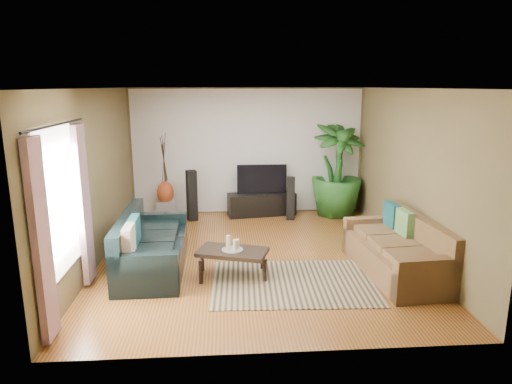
{
  "coord_description": "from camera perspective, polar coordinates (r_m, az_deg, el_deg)",
  "views": [
    {
      "loc": [
        -0.52,
        -7.01,
        2.74
      ],
      "look_at": [
        0.0,
        0.2,
        1.05
      ],
      "focal_mm": 32.0,
      "sensor_mm": 36.0,
      "label": 1
    }
  ],
  "objects": [
    {
      "name": "curtain_near",
      "position": [
        5.28,
        -25.25,
        -5.66
      ],
      "size": [
        0.08,
        0.35,
        2.2
      ],
      "primitive_type": "cube",
      "color": "gray",
      "rests_on": "ground"
    },
    {
      "name": "candle_tall",
      "position": [
        6.69,
        -3.5,
        -6.26
      ],
      "size": [
        0.06,
        0.06,
        0.2
      ],
      "primitive_type": "cylinder",
      "color": "#EFE9CA",
      "rests_on": "candle_tray"
    },
    {
      "name": "speaker_right",
      "position": [
        9.51,
        4.35,
        -0.8
      ],
      "size": [
        0.18,
        0.2,
        0.9
      ],
      "primitive_type": "cube",
      "rotation": [
        0.0,
        0.0,
        -0.12
      ],
      "color": "black",
      "rests_on": "floor"
    },
    {
      "name": "curtain_far",
      "position": [
        6.64,
        -20.72,
        -1.56
      ],
      "size": [
        0.08,
        0.35,
        2.2
      ],
      "primitive_type": "cube",
      "color": "gray",
      "rests_on": "ground"
    },
    {
      "name": "wall_back",
      "position": [
        9.87,
        -1.06,
        5.06
      ],
      "size": [
        5.0,
        0.0,
        5.0
      ],
      "primitive_type": "plane",
      "rotation": [
        1.57,
        0.0,
        0.0
      ],
      "color": "brown",
      "rests_on": "ground"
    },
    {
      "name": "candle_short",
      "position": [
        6.73,
        -2.38,
        -6.44
      ],
      "size": [
        0.06,
        0.06,
        0.13
      ],
      "primitive_type": "cylinder",
      "color": "beige",
      "rests_on": "candle_tray"
    },
    {
      "name": "wall_front",
      "position": [
        4.51,
        2.69,
        -4.8
      ],
      "size": [
        5.0,
        0.0,
        5.0
      ],
      "primitive_type": "plane",
      "rotation": [
        -1.57,
        0.0,
        0.0
      ],
      "color": "brown",
      "rests_on": "ground"
    },
    {
      "name": "area_rug",
      "position": [
        6.64,
        4.63,
        -11.2
      ],
      "size": [
        2.35,
        1.71,
        0.01
      ],
      "primitive_type": "cube",
      "rotation": [
        0.0,
        0.0,
        -0.04
      ],
      "color": "tan",
      "rests_on": "floor"
    },
    {
      "name": "coffee_table",
      "position": [
        6.77,
        -2.94,
        -8.86
      ],
      "size": [
        1.11,
        0.82,
        0.41
      ],
      "primitive_type": "cube",
      "rotation": [
        0.0,
        0.0,
        -0.31
      ],
      "color": "black",
      "rests_on": "floor"
    },
    {
      "name": "potted_plant",
      "position": [
        9.88,
        10.05,
        2.77
      ],
      "size": [
        1.39,
        1.39,
        1.98
      ],
      "primitive_type": "imported",
      "rotation": [
        0.0,
        0.0,
        0.3
      ],
      "color": "#1E541C",
      "rests_on": "floor"
    },
    {
      "name": "sofa_left",
      "position": [
        7.15,
        -12.78,
        -6.07
      ],
      "size": [
        0.96,
        2.15,
        0.85
      ],
      "primitive_type": "cube",
      "rotation": [
        0.0,
        0.0,
        1.59
      ],
      "color": "black",
      "rests_on": "floor"
    },
    {
      "name": "candle_mid",
      "position": [
        6.63,
        -2.62,
        -6.63
      ],
      "size": [
        0.06,
        0.06,
        0.15
      ],
      "primitive_type": "cylinder",
      "color": "silver",
      "rests_on": "candle_tray"
    },
    {
      "name": "sofa_right",
      "position": [
        7.1,
        17.12,
        -6.49
      ],
      "size": [
        1.08,
        2.12,
        0.85
      ],
      "primitive_type": "cube",
      "rotation": [
        0.0,
        0.0,
        -1.49
      ],
      "color": "brown",
      "rests_on": "floor"
    },
    {
      "name": "backwall_panel",
      "position": [
        9.86,
        -1.06,
        5.05
      ],
      "size": [
        4.9,
        0.0,
        4.9
      ],
      "primitive_type": "plane",
      "rotation": [
        1.57,
        0.0,
        0.0
      ],
      "color": "white",
      "rests_on": "ground"
    },
    {
      "name": "speaker_left",
      "position": [
        9.51,
        -8.03,
        -0.44
      ],
      "size": [
        0.25,
        0.26,
        1.05
      ],
      "primitive_type": "cube",
      "rotation": [
        0.0,
        0.0,
        0.33
      ],
      "color": "black",
      "rests_on": "floor"
    },
    {
      "name": "wall_right",
      "position": [
        7.76,
        18.88,
        2.12
      ],
      "size": [
        0.0,
        5.5,
        5.5
      ],
      "primitive_type": "plane",
      "rotation": [
        1.57,
        0.0,
        -1.57
      ],
      "color": "brown",
      "rests_on": "ground"
    },
    {
      "name": "vase",
      "position": [
        9.73,
        -11.25,
        -0.08
      ],
      "size": [
        0.35,
        0.35,
        0.49
      ],
      "primitive_type": "ellipsoid",
      "color": "#9B3F1C",
      "rests_on": "pedestal"
    },
    {
      "name": "pedestal",
      "position": [
        9.81,
        -11.16,
        -2.15
      ],
      "size": [
        0.42,
        0.42,
        0.38
      ],
      "primitive_type": "cube",
      "rotation": [
        0.0,
        0.0,
        0.1
      ],
      "color": "gray",
      "rests_on": "floor"
    },
    {
      "name": "curtain_rod",
      "position": [
        5.75,
        -23.73,
        7.68
      ],
      "size": [
        0.03,
        1.9,
        0.03
      ],
      "primitive_type": "cylinder",
      "rotation": [
        1.57,
        0.0,
        0.0
      ],
      "color": "black",
      "rests_on": "ground"
    },
    {
      "name": "side_table",
      "position": [
        8.01,
        -13.35,
        -5.36
      ],
      "size": [
        0.49,
        0.49,
        0.49
      ],
      "primitive_type": "cube",
      "rotation": [
        0.0,
        0.0,
        -0.07
      ],
      "color": "brown",
      "rests_on": "floor"
    },
    {
      "name": "floor",
      "position": [
        7.54,
        0.11,
        -8.14
      ],
      "size": [
        5.5,
        5.5,
        0.0
      ],
      "primitive_type": "plane",
      "color": "#9D5C28",
      "rests_on": "ground"
    },
    {
      "name": "candle_tray",
      "position": [
        6.7,
        -2.96,
        -7.19
      ],
      "size": [
        0.31,
        0.31,
        0.01
      ],
      "primitive_type": "cylinder",
      "color": "gray",
      "rests_on": "coffee_table"
    },
    {
      "name": "plant_pot",
      "position": [
        10.07,
        9.86,
        -1.99
      ],
      "size": [
        0.37,
        0.37,
        0.28
      ],
      "primitive_type": "cylinder",
      "color": "black",
      "rests_on": "floor"
    },
    {
      "name": "ceiling",
      "position": [
        7.03,
        0.12,
        12.84
      ],
      "size": [
        5.5,
        5.5,
        0.0
      ],
      "primitive_type": "plane",
      "rotation": [
        3.14,
        0.0,
        0.0
      ],
      "color": "white",
      "rests_on": "ground"
    },
    {
      "name": "wall_left",
      "position": [
        7.42,
        -19.54,
        1.59
      ],
      "size": [
        0.0,
        5.5,
        5.5
      ],
      "primitive_type": "plane",
      "rotation": [
        1.57,
        0.0,
        1.57
      ],
      "color": "brown",
      "rests_on": "ground"
    },
    {
      "name": "window_pane",
      "position": [
        5.91,
        -23.39,
        -1.05
      ],
      "size": [
        0.0,
        1.8,
        1.8
      ],
      "primitive_type": "plane",
      "rotation": [
        1.57,
        0.0,
        1.57
      ],
      "color": "white",
      "rests_on": "ground"
    },
    {
      "name": "tv_stand",
      "position": [
        9.86,
        0.72,
        -1.52
      ],
      "size": [
        1.49,
        0.64,
        0.48
      ],
      "primitive_type": "cube",
      "rotation": [
        0.0,
        0.0,
        0.14
      ],
      "color": "black",
      "rests_on": "floor"
    },
    {
      "name": "television",
      "position": [
        9.74,
        0.73,
        1.64
      ],
      "size": [
        1.06,
        0.06,
        0.63
      ],
      "primitive_type": "cube",
      "color": "black",
      "rests_on": "tv_stand"
    }
  ]
}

